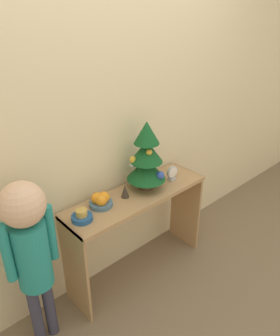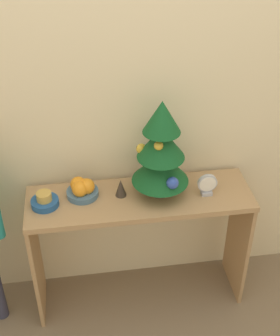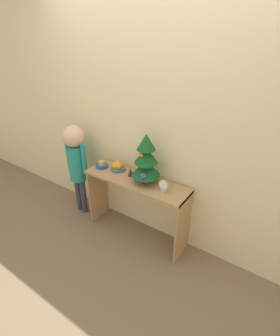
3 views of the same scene
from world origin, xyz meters
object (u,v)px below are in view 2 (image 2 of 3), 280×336
fruit_bowl (82,189)px  singing_bowl (45,201)px  figurine (121,188)px  desk_clock (207,185)px  mini_tree (161,151)px

fruit_bowl → singing_bowl: fruit_bowl is taller
figurine → desk_clock: bearing=-7.3°
mini_tree → desk_clock: size_ratio=4.34×
singing_bowl → figurine: 0.38m
mini_tree → figurine: (-0.20, 0.01, -0.21)m
fruit_bowl → desk_clock: (0.62, -0.08, 0.01)m
singing_bowl → fruit_bowl: bearing=15.1°
mini_tree → desk_clock: mini_tree is taller
mini_tree → singing_bowl: 0.61m
singing_bowl → figurine: figurine is taller
mini_tree → singing_bowl: bearing=-178.3°
desk_clock → mini_tree: bearing=168.7°
fruit_bowl → desk_clock: 0.62m
mini_tree → fruit_bowl: size_ratio=3.24×
singing_bowl → desk_clock: bearing=-2.0°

